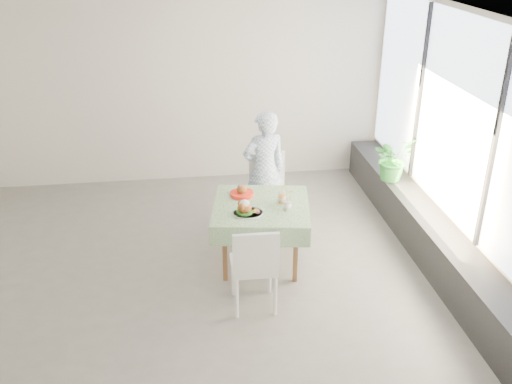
{
  "coord_description": "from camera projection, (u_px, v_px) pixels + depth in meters",
  "views": [
    {
      "loc": [
        0.02,
        -5.64,
        3.57
      ],
      "look_at": [
        0.78,
        -0.01,
        0.88
      ],
      "focal_mm": 40.0,
      "sensor_mm": 36.0,
      "label": 1
    }
  ],
  "objects": [
    {
      "name": "wall_right",
      "position": [
        453.0,
        138.0,
        6.34
      ],
      "size": [
        0.02,
        5.0,
        2.8
      ],
      "primitive_type": "cube",
      "color": "beige",
      "rests_on": "ground"
    },
    {
      "name": "cafe_table",
      "position": [
        261.0,
        227.0,
        6.43
      ],
      "size": [
        1.2,
        1.2,
        0.74
      ],
      "color": "brown",
      "rests_on": "ground"
    },
    {
      "name": "ceiling",
      "position": [
        174.0,
        13.0,
        5.37
      ],
      "size": [
        6.0,
        6.0,
        0.0
      ],
      "primitive_type": "plane",
      "rotation": [
        3.14,
        0.0,
        0.0
      ],
      "color": "white",
      "rests_on": "ground"
    },
    {
      "name": "juice_cup_lemonade",
      "position": [
        287.0,
        204.0,
        6.18
      ],
      "size": [
        0.09,
        0.09,
        0.26
      ],
      "color": "white",
      "rests_on": "cafe_table"
    },
    {
      "name": "chair_far",
      "position": [
        269.0,
        207.0,
        7.24
      ],
      "size": [
        0.48,
        0.48,
        0.96
      ],
      "color": "white",
      "rests_on": "ground"
    },
    {
      "name": "potted_plant",
      "position": [
        393.0,
        158.0,
        7.4
      ],
      "size": [
        0.66,
        0.62,
        0.59
      ],
      "primitive_type": "imported",
      "rotation": [
        0.0,
        0.0,
        0.36
      ],
      "color": "#2B812E",
      "rests_on": "window_ledge"
    },
    {
      "name": "main_dish",
      "position": [
        246.0,
        210.0,
        6.08
      ],
      "size": [
        0.33,
        0.33,
        0.17
      ],
      "color": "white",
      "rests_on": "cafe_table"
    },
    {
      "name": "wall_front",
      "position": [
        189.0,
        288.0,
        3.73
      ],
      "size": [
        6.0,
        0.02,
        2.8
      ],
      "primitive_type": "cube",
      "color": "beige",
      "rests_on": "ground"
    },
    {
      "name": "window_pane",
      "position": [
        454.0,
        116.0,
        6.23
      ],
      "size": [
        0.01,
        4.8,
        2.18
      ],
      "primitive_type": "cube",
      "color": "#D1E0F9",
      "rests_on": "ground"
    },
    {
      "name": "second_dish",
      "position": [
        242.0,
        193.0,
        6.5
      ],
      "size": [
        0.27,
        0.27,
        0.13
      ],
      "color": "red",
      "rests_on": "cafe_table"
    },
    {
      "name": "juice_cup_orange",
      "position": [
        282.0,
        198.0,
        6.32
      ],
      "size": [
        0.09,
        0.09,
        0.27
      ],
      "color": "white",
      "rests_on": "cafe_table"
    },
    {
      "name": "diner",
      "position": [
        264.0,
        170.0,
        7.11
      ],
      "size": [
        0.63,
        0.49,
        1.54
      ],
      "primitive_type": "imported",
      "rotation": [
        0.0,
        0.0,
        3.37
      ],
      "color": "#85A2D5",
      "rests_on": "ground"
    },
    {
      "name": "wall_back",
      "position": [
        179.0,
        89.0,
        8.21
      ],
      "size": [
        6.0,
        0.02,
        2.8
      ],
      "primitive_type": "cube",
      "color": "beige",
      "rests_on": "ground"
    },
    {
      "name": "window_ledge",
      "position": [
        423.0,
        229.0,
        6.8
      ],
      "size": [
        0.4,
        4.8,
        0.5
      ],
      "primitive_type": "cube",
      "color": "black",
      "rests_on": "ground"
    },
    {
      "name": "floor",
      "position": [
        189.0,
        264.0,
        6.57
      ],
      "size": [
        6.0,
        6.0,
        0.0
      ],
      "primitive_type": "plane",
      "color": "#63615E",
      "rests_on": "ground"
    },
    {
      "name": "chair_near",
      "position": [
        254.0,
        281.0,
        5.75
      ],
      "size": [
        0.45,
        0.45,
        0.95
      ],
      "color": "white",
      "rests_on": "ground"
    }
  ]
}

